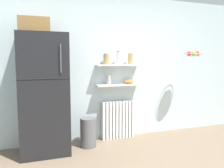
% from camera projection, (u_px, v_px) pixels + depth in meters
% --- Properties ---
extents(back_wall, '(7.04, 0.10, 2.60)m').
position_uv_depth(back_wall, '(120.00, 68.00, 4.14)').
color(back_wall, silver).
rests_on(back_wall, ground_plane).
extents(refrigerator, '(0.72, 0.66, 2.05)m').
position_uv_depth(refrigerator, '(44.00, 91.00, 3.39)').
color(refrigerator, black).
rests_on(refrigerator, ground_plane).
extents(radiator, '(0.61, 0.12, 0.69)m').
position_uv_depth(radiator, '(118.00, 120.00, 4.09)').
color(radiator, white).
rests_on(radiator, ground_plane).
extents(wall_shelf_lower, '(0.82, 0.22, 0.02)m').
position_uv_depth(wall_shelf_lower, '(119.00, 85.00, 4.00)').
color(wall_shelf_lower, white).
extents(wall_shelf_upper, '(0.82, 0.22, 0.02)m').
position_uv_depth(wall_shelf_upper, '(119.00, 65.00, 3.96)').
color(wall_shelf_upper, white).
extents(storage_jar_0, '(0.11, 0.11, 0.19)m').
position_uv_depth(storage_jar_0, '(106.00, 59.00, 3.88)').
color(storage_jar_0, tan).
rests_on(storage_jar_0, wall_shelf_upper).
extents(storage_jar_1, '(0.08, 0.08, 0.24)m').
position_uv_depth(storage_jar_1, '(119.00, 58.00, 3.95)').
color(storage_jar_1, silver).
rests_on(storage_jar_1, wall_shelf_upper).
extents(storage_jar_2, '(0.10, 0.10, 0.20)m').
position_uv_depth(storage_jar_2, '(130.00, 59.00, 4.02)').
color(storage_jar_2, tan).
rests_on(storage_jar_2, wall_shelf_upper).
extents(vase, '(0.08, 0.08, 0.18)m').
position_uv_depth(vase, '(109.00, 79.00, 3.93)').
color(vase, '#B2ADA8').
rests_on(vase, wall_shelf_lower).
extents(shelf_bowl, '(0.16, 0.16, 0.07)m').
position_uv_depth(shelf_bowl, '(129.00, 82.00, 4.06)').
color(shelf_bowl, orange).
rests_on(shelf_bowl, wall_shelf_lower).
extents(trash_bin, '(0.27, 0.27, 0.49)m').
position_uv_depth(trash_bin, '(88.00, 132.00, 3.69)').
color(trash_bin, slate).
rests_on(trash_bin, ground_plane).
extents(hanging_fruit_basket, '(0.33, 0.33, 0.09)m').
position_uv_depth(hanging_fruit_basket, '(193.00, 54.00, 4.08)').
color(hanging_fruit_basket, '#B2B2B7').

